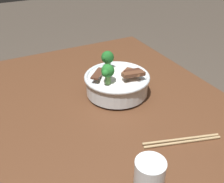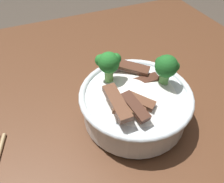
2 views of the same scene
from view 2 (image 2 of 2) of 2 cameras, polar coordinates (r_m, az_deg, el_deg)
name	(u,v)px [view 2 (image 2 of 2)]	position (r m, az deg, el deg)	size (l,w,h in m)	color
dining_table	(62,140)	(0.59, -12.33, -11.72)	(1.20, 0.83, 0.76)	#56331E
rice_bowl	(135,101)	(0.44, 5.78, -2.29)	(0.21, 0.21, 0.14)	silver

